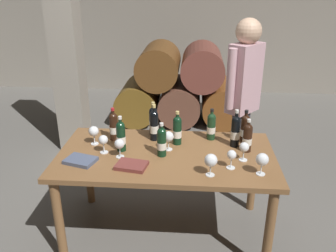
# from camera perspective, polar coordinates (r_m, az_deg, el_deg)

# --- Properties ---
(ground_plane) EXTENTS (14.00, 14.00, 0.00)m
(ground_plane) POSITION_cam_1_polar(r_m,az_deg,el_deg) (3.22, -0.28, -16.53)
(ground_plane) COLOR #66635E
(cellar_back_wall) EXTENTS (10.00, 0.24, 2.80)m
(cellar_back_wall) POSITION_cam_1_polar(r_m,az_deg,el_deg) (6.70, 2.72, 17.52)
(cellar_back_wall) COLOR gray
(cellar_back_wall) RESTS_ON ground_plane
(barrel_stack) EXTENTS (1.86, 0.90, 1.15)m
(barrel_stack) POSITION_cam_1_polar(r_m,az_deg,el_deg) (5.30, 1.98, 6.28)
(barrel_stack) COLOR brown
(barrel_stack) RESTS_ON ground_plane
(stone_pillar) EXTENTS (0.32, 0.32, 2.60)m
(stone_pillar) POSITION_cam_1_polar(r_m,az_deg,el_deg) (4.40, -16.08, 12.41)
(stone_pillar) COLOR gray
(stone_pillar) RESTS_ON ground_plane
(dining_table) EXTENTS (1.70, 0.90, 0.76)m
(dining_table) POSITION_cam_1_polar(r_m,az_deg,el_deg) (2.84, -0.31, -6.07)
(dining_table) COLOR brown
(dining_table) RESTS_ON ground_plane
(wine_bottle_0) EXTENTS (0.07, 0.07, 0.29)m
(wine_bottle_0) POSITION_cam_1_polar(r_m,az_deg,el_deg) (2.90, 1.49, -0.63)
(wine_bottle_0) COLOR black
(wine_bottle_0) RESTS_ON dining_table
(wine_bottle_1) EXTENTS (0.07, 0.07, 0.31)m
(wine_bottle_1) POSITION_cam_1_polar(r_m,az_deg,el_deg) (2.97, -2.24, 0.18)
(wine_bottle_1) COLOR black
(wine_bottle_1) RESTS_ON dining_table
(wine_bottle_2) EXTENTS (0.07, 0.07, 0.32)m
(wine_bottle_2) POSITION_cam_1_polar(r_m,az_deg,el_deg) (2.91, 10.79, -0.76)
(wine_bottle_2) COLOR black
(wine_bottle_2) RESTS_ON dining_table
(wine_bottle_3) EXTENTS (0.07, 0.07, 0.29)m
(wine_bottle_3) POSITION_cam_1_polar(r_m,az_deg,el_deg) (2.81, -7.58, -1.58)
(wine_bottle_3) COLOR black
(wine_bottle_3) RESTS_ON dining_table
(wine_bottle_4) EXTENTS (0.07, 0.07, 0.27)m
(wine_bottle_4) POSITION_cam_1_polar(r_m,az_deg,el_deg) (2.85, 12.65, -1.79)
(wine_bottle_4) COLOR black
(wine_bottle_4) RESTS_ON dining_table
(wine_bottle_5) EXTENTS (0.07, 0.07, 0.27)m
(wine_bottle_5) POSITION_cam_1_polar(r_m,az_deg,el_deg) (2.71, -1.02, -2.51)
(wine_bottle_5) COLOR black
(wine_bottle_5) RESTS_ON dining_table
(wine_bottle_6) EXTENTS (0.07, 0.07, 0.29)m
(wine_bottle_6) POSITION_cam_1_polar(r_m,az_deg,el_deg) (3.00, 12.27, -0.39)
(wine_bottle_6) COLOR black
(wine_bottle_6) RESTS_ON dining_table
(wine_bottle_7) EXTENTS (0.07, 0.07, 0.27)m
(wine_bottle_7) POSITION_cam_1_polar(r_m,az_deg,el_deg) (3.01, 6.97, -0.01)
(wine_bottle_7) COLOR #19381E
(wine_bottle_7) RESTS_ON dining_table
(wine_bottle_8) EXTENTS (0.07, 0.07, 0.29)m
(wine_bottle_8) POSITION_cam_1_polar(r_m,az_deg,el_deg) (3.01, -8.73, -0.01)
(wine_bottle_8) COLOR black
(wine_bottle_8) RESTS_ON dining_table
(wine_bottle_9) EXTENTS (0.07, 0.07, 0.30)m
(wine_bottle_9) POSITION_cam_1_polar(r_m,az_deg,el_deg) (3.08, -2.38, 0.87)
(wine_bottle_9) COLOR black
(wine_bottle_9) RESTS_ON dining_table
(wine_glass_0) EXTENTS (0.07, 0.07, 0.14)m
(wine_glass_0) POSITION_cam_1_polar(r_m,az_deg,el_deg) (2.58, 10.19, -4.71)
(wine_glass_0) COLOR white
(wine_glass_0) RESTS_ON dining_table
(wine_glass_1) EXTENTS (0.08, 0.08, 0.16)m
(wine_glass_1) POSITION_cam_1_polar(r_m,az_deg,el_deg) (2.80, 0.07, -1.78)
(wine_glass_1) COLOR white
(wine_glass_1) RESTS_ON dining_table
(wine_glass_2) EXTENTS (0.09, 0.09, 0.16)m
(wine_glass_2) POSITION_cam_1_polar(r_m,az_deg,el_deg) (2.47, 6.90, -5.56)
(wine_glass_2) COLOR white
(wine_glass_2) RESTS_ON dining_table
(wine_glass_3) EXTENTS (0.09, 0.09, 0.16)m
(wine_glass_3) POSITION_cam_1_polar(r_m,az_deg,el_deg) (2.55, 14.91, -5.28)
(wine_glass_3) COLOR white
(wine_glass_3) RESTS_ON dining_table
(wine_glass_4) EXTENTS (0.07, 0.07, 0.15)m
(wine_glass_4) POSITION_cam_1_polar(r_m,az_deg,el_deg) (2.71, 12.14, -3.44)
(wine_glass_4) COLOR white
(wine_glass_4) RESTS_ON dining_table
(wine_glass_5) EXTENTS (0.07, 0.07, 0.15)m
(wine_glass_5) POSITION_cam_1_polar(r_m,az_deg,el_deg) (2.81, -10.37, -2.30)
(wine_glass_5) COLOR white
(wine_glass_5) RESTS_ON dining_table
(wine_glass_6) EXTENTS (0.08, 0.08, 0.16)m
(wine_glass_6) POSITION_cam_1_polar(r_m,az_deg,el_deg) (2.96, -11.86, -0.90)
(wine_glass_6) COLOR white
(wine_glass_6) RESTS_ON dining_table
(wine_glass_7) EXTENTS (0.08, 0.08, 0.15)m
(wine_glass_7) POSITION_cam_1_polar(r_m,az_deg,el_deg) (2.72, -7.82, -2.96)
(wine_glass_7) COLOR white
(wine_glass_7) RESTS_ON dining_table
(tasting_notebook) EXTENTS (0.26, 0.22, 0.03)m
(tasting_notebook) POSITION_cam_1_polar(r_m,az_deg,el_deg) (2.74, -13.89, -5.39)
(tasting_notebook) COLOR #4C5670
(tasting_notebook) RESTS_ON dining_table
(leather_ledger) EXTENTS (0.25, 0.20, 0.03)m
(leather_ledger) POSITION_cam_1_polar(r_m,az_deg,el_deg) (2.61, -5.88, -6.32)
(leather_ledger) COLOR brown
(leather_ledger) RESTS_ON dining_table
(sommelier_presenting) EXTENTS (0.35, 0.39, 1.72)m
(sommelier_presenting) POSITION_cam_1_polar(r_m,az_deg,el_deg) (3.40, 12.03, 5.37)
(sommelier_presenting) COLOR #383842
(sommelier_presenting) RESTS_ON ground_plane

